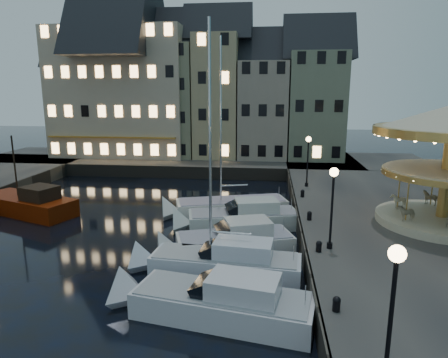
# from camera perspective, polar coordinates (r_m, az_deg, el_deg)

# --- Properties ---
(ground) EXTENTS (160.00, 160.00, 0.00)m
(ground) POSITION_cam_1_polar(r_m,az_deg,el_deg) (21.02, -5.35, -13.27)
(ground) COLOR black
(ground) RESTS_ON ground
(quay_east) EXTENTS (16.00, 56.00, 1.30)m
(quay_east) POSITION_cam_1_polar(r_m,az_deg,el_deg) (27.77, 27.39, -6.71)
(quay_east) COLOR #474442
(quay_east) RESTS_ON ground
(quay_north) EXTENTS (44.00, 12.00, 1.30)m
(quay_north) POSITION_cam_1_polar(r_m,az_deg,el_deg) (48.77, -7.85, 2.41)
(quay_north) COLOR #474442
(quay_north) RESTS_ON ground
(quaywall_e) EXTENTS (0.15, 44.00, 1.30)m
(quaywall_e) POSITION_cam_1_polar(r_m,az_deg,el_deg) (25.99, 10.58, -6.73)
(quaywall_e) COLOR #47423A
(quaywall_e) RESTS_ON ground
(quaywall_n) EXTENTS (48.00, 0.15, 1.30)m
(quaywall_n) POSITION_cam_1_polar(r_m,az_deg,el_deg) (42.57, -7.23, 0.95)
(quaywall_n) COLOR #47423A
(quaywall_n) RESTS_ON ground
(streetlamp_a) EXTENTS (0.44, 0.44, 4.17)m
(streetlamp_a) POSITION_cam_1_polar(r_m,az_deg,el_deg) (11.24, 22.94, -15.62)
(streetlamp_a) COLOR black
(streetlamp_a) RESTS_ON quay_east
(streetlamp_b) EXTENTS (0.44, 0.44, 4.17)m
(streetlamp_b) POSITION_cam_1_polar(r_m,az_deg,el_deg) (20.40, 15.25, -2.44)
(streetlamp_b) COLOR black
(streetlamp_b) RESTS_ON quay_east
(streetlamp_c) EXTENTS (0.44, 0.44, 4.17)m
(streetlamp_c) POSITION_cam_1_polar(r_m,az_deg,el_deg) (33.53, 11.90, 3.50)
(streetlamp_c) COLOR black
(streetlamp_c) RESTS_ON quay_east
(bollard_a) EXTENTS (0.30, 0.30, 0.57)m
(bollard_a) POSITION_cam_1_polar(r_m,az_deg,el_deg) (15.66, 15.78, -16.71)
(bollard_a) COLOR black
(bollard_a) RESTS_ON quay_east
(bollard_b) EXTENTS (0.30, 0.30, 0.57)m
(bollard_b) POSITION_cam_1_polar(r_m,az_deg,el_deg) (20.59, 13.39, -9.27)
(bollard_b) COLOR black
(bollard_b) RESTS_ON quay_east
(bollard_c) EXTENTS (0.30, 0.30, 0.57)m
(bollard_c) POSITION_cam_1_polar(r_m,az_deg,el_deg) (25.28, 12.10, -5.08)
(bollard_c) COLOR black
(bollard_c) RESTS_ON quay_east
(bollard_d) EXTENTS (0.30, 0.30, 0.57)m
(bollard_d) POSITION_cam_1_polar(r_m,az_deg,el_deg) (30.55, 11.16, -1.97)
(bollard_d) COLOR black
(bollard_d) RESTS_ON quay_east
(townhouse_na) EXTENTS (5.50, 8.00, 12.80)m
(townhouse_na) POSITION_cam_1_polar(r_m,az_deg,el_deg) (53.92, -19.67, 10.39)
(townhouse_na) COLOR gray
(townhouse_na) RESTS_ON quay_north
(townhouse_nb) EXTENTS (6.16, 8.00, 13.80)m
(townhouse_nb) POSITION_cam_1_polar(r_m,az_deg,el_deg) (51.77, -14.18, 11.22)
(townhouse_nb) COLOR slate
(townhouse_nb) RESTS_ON quay_north
(townhouse_nc) EXTENTS (6.82, 8.00, 14.80)m
(townhouse_nc) POSITION_cam_1_polar(r_m,az_deg,el_deg) (49.97, -7.56, 12.03)
(townhouse_nc) COLOR gray
(townhouse_nc) RESTS_ON quay_north
(townhouse_nd) EXTENTS (5.50, 8.00, 15.80)m
(townhouse_nd) POSITION_cam_1_polar(r_m,az_deg,el_deg) (48.90, -0.86, 12.71)
(townhouse_nd) COLOR tan
(townhouse_nd) RESTS_ON quay_north
(townhouse_ne) EXTENTS (6.16, 8.00, 12.80)m
(townhouse_ne) POSITION_cam_1_polar(r_m,az_deg,el_deg) (48.52, 5.66, 10.88)
(townhouse_ne) COLOR gray
(townhouse_ne) RESTS_ON quay_north
(townhouse_nf) EXTENTS (6.82, 8.00, 13.80)m
(townhouse_nf) POSITION_cam_1_polar(r_m,az_deg,el_deg) (48.78, 12.93, 11.23)
(townhouse_nf) COLOR slate
(townhouse_nf) RESTS_ON quay_north
(hotel_corner) EXTENTS (17.60, 9.00, 16.80)m
(hotel_corner) POSITION_cam_1_polar(r_m,az_deg,el_deg) (51.74, -14.22, 12.89)
(hotel_corner) COLOR #C5B098
(hotel_corner) RESTS_ON quay_north
(motorboat_b) EXTENTS (8.46, 3.83, 2.15)m
(motorboat_b) POSITION_cam_1_polar(r_m,az_deg,el_deg) (17.11, -1.58, -17.20)
(motorboat_b) COLOR silver
(motorboat_b) RESTS_ON ground
(motorboat_c) EXTENTS (8.52, 2.84, 11.27)m
(motorboat_c) POSITION_cam_1_polar(r_m,az_deg,el_deg) (20.42, -0.94, -11.92)
(motorboat_c) COLOR silver
(motorboat_c) RESTS_ON ground
(motorboat_d) EXTENTS (7.60, 4.61, 2.15)m
(motorboat_d) POSITION_cam_1_polar(r_m,az_deg,el_deg) (22.97, 0.50, -9.16)
(motorboat_d) COLOR silver
(motorboat_d) RESTS_ON ground
(motorboat_e) EXTENTS (8.48, 4.20, 2.15)m
(motorboat_e) POSITION_cam_1_polar(r_m,az_deg,el_deg) (27.13, 1.95, -5.70)
(motorboat_e) COLOR silver
(motorboat_e) RESTS_ON ground
(motorboat_f) EXTENTS (9.22, 4.84, 12.32)m
(motorboat_f) POSITION_cam_1_polar(r_m,az_deg,el_deg) (30.00, 0.01, -4.12)
(motorboat_f) COLOR silver
(motorboat_f) RESTS_ON ground
(red_fishing_boat) EXTENTS (8.38, 5.38, 6.08)m
(red_fishing_boat) POSITION_cam_1_polar(r_m,az_deg,el_deg) (33.50, -26.06, -3.34)
(red_fishing_boat) COLOR #631802
(red_fishing_boat) RESTS_ON ground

